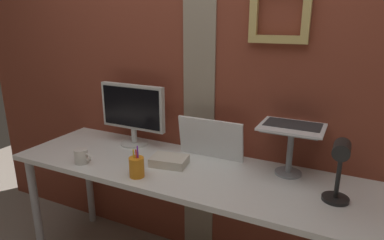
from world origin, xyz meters
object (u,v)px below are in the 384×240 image
Objects in this scene: monitor at (133,110)px; pen_cup at (137,167)px; desk_lamp at (340,166)px; coffee_mug at (82,156)px; laptop at (296,114)px; whiteboard_panel at (210,139)px.

pen_cup is at bearing -52.61° from monitor.
coffee_mug is at bearing -173.69° from desk_lamp.
pen_cup reaches higher than coffee_mug.
laptop is 1.06× the size of desk_lamp.
monitor is at bearing 169.26° from desk_lamp.
whiteboard_panel is 1.26× the size of desk_lamp.
pen_cup is 1.54× the size of coffee_mug.
monitor is 1.14× the size of whiteboard_panel.
laptop is 0.50m from whiteboard_panel.
desk_lamp is at bearing -19.82° from whiteboard_panel.
whiteboard_panel is 3.53× the size of coffee_mug.
pen_cup is (-0.70, -0.46, -0.26)m from laptop.
desk_lamp is at bearing 6.31° from coffee_mug.
monitor reaches higher than coffee_mug.
laptop is at bearing 128.18° from desk_lamp.
monitor is at bearing -175.46° from laptop.
whiteboard_panel is at bearing 160.18° from desk_lamp.
desk_lamp reaches higher than pen_cup.
laptop reaches higher than whiteboard_panel.
pen_cup is (0.29, -0.38, -0.18)m from monitor.
monitor reaches higher than whiteboard_panel.
whiteboard_panel is at bearing 59.00° from pen_cup.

